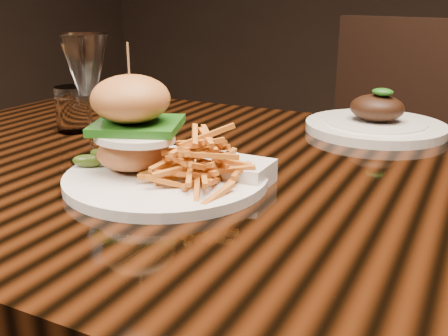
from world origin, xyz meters
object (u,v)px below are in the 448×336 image
at_px(dining_table, 295,223).
at_px(chair_far, 377,155).
at_px(burger_plate, 162,148).
at_px(far_dish, 376,123).
at_px(wine_glass, 86,69).

height_order(dining_table, chair_far, chair_far).
distance_m(burger_plate, chair_far, 1.04).
height_order(dining_table, far_dish, far_dish).
distance_m(burger_plate, far_dish, 0.50).
bearing_deg(dining_table, far_dish, 81.87).
bearing_deg(dining_table, burger_plate, -146.31).
relative_size(burger_plate, wine_glass, 1.45).
xyz_separation_m(burger_plate, wine_glass, (-0.16, 0.03, 0.10)).
bearing_deg(burger_plate, chair_far, 73.38).
bearing_deg(far_dish, wine_glass, -132.32).
xyz_separation_m(wine_glass, chair_far, (0.29, 0.96, -0.36)).
relative_size(burger_plate, far_dish, 1.07).
height_order(wine_glass, far_dish, wine_glass).
distance_m(wine_glass, far_dish, 0.58).
xyz_separation_m(burger_plate, chair_far, (0.13, 1.00, -0.26)).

